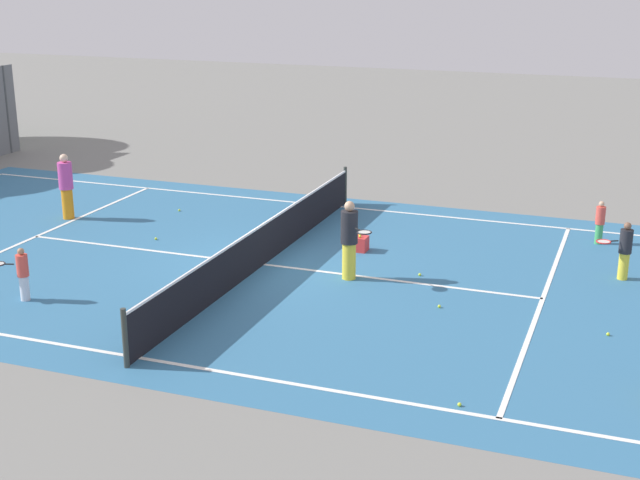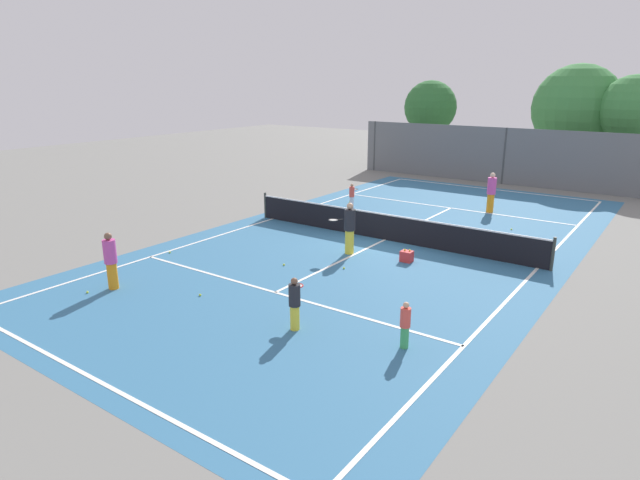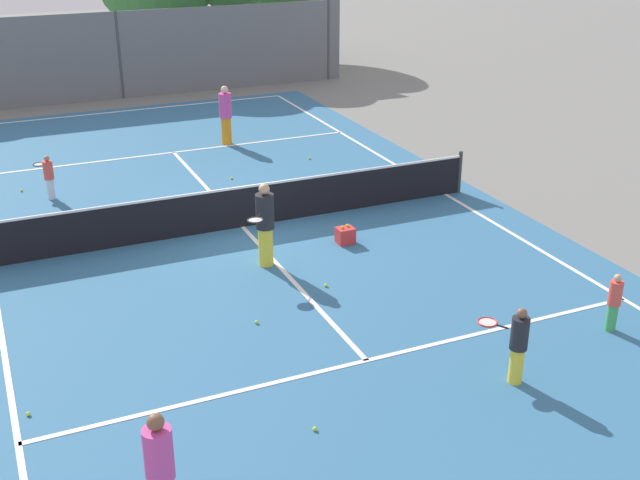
{
  "view_description": "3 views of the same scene",
  "coord_description": "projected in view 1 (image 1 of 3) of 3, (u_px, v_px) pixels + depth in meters",
  "views": [
    {
      "loc": [
        -18.02,
        -8.09,
        6.75
      ],
      "look_at": [
        -0.82,
        -1.71,
        1.03
      ],
      "focal_mm": 50.04,
      "sensor_mm": 36.0,
      "label": 1
    },
    {
      "loc": [
        9.12,
        -17.09,
        5.72
      ],
      "look_at": [
        -0.77,
        -3.14,
        0.62
      ],
      "focal_mm": 30.02,
      "sensor_mm": 36.0,
      "label": 2
    },
    {
      "loc": [
        -5.36,
        -16.65,
        7.16
      ],
      "look_at": [
        0.68,
        -2.94,
        0.71
      ],
      "focal_mm": 45.38,
      "sensor_mm": 36.0,
      "label": 3
    }
  ],
  "objects": [
    {
      "name": "tennis_ball_7",
      "position": [
        179.0,
        210.0,
        25.29
      ],
      "size": [
        0.07,
        0.07,
        0.07
      ],
      "primitive_type": "sphere",
      "color": "#CCE533",
      "rests_on": "ground_plane"
    },
    {
      "name": "player_3",
      "position": [
        66.0,
        186.0,
        24.31
      ],
      "size": [
        0.39,
        0.39,
        1.81
      ],
      "color": "orange",
      "rests_on": "ground_plane"
    },
    {
      "name": "player_2",
      "position": [
        624.0,
        250.0,
        19.67
      ],
      "size": [
        0.65,
        0.83,
        1.32
      ],
      "color": "yellow",
      "rests_on": "ground_plane"
    },
    {
      "name": "tennis_net",
      "position": [
        263.0,
        244.0,
        20.67
      ],
      "size": [
        11.9,
        0.1,
        1.1
      ],
      "color": "#333833",
      "rests_on": "ground_plane"
    },
    {
      "name": "tennis_ball_0",
      "position": [
        156.0,
        239.0,
        22.67
      ],
      "size": [
        0.07,
        0.07,
        0.07
      ],
      "primitive_type": "sphere",
      "color": "#CCE533",
      "rests_on": "ground_plane"
    },
    {
      "name": "ground_plane",
      "position": [
        264.0,
        265.0,
        20.82
      ],
      "size": [
        80.0,
        80.0,
        0.0
      ],
      "primitive_type": "plane",
      "color": "slate"
    },
    {
      "name": "ball_crate",
      "position": [
        361.0,
        244.0,
        21.77
      ],
      "size": [
        0.38,
        0.32,
        0.43
      ],
      "color": "red",
      "rests_on": "ground_plane"
    },
    {
      "name": "player_0",
      "position": [
        21.0,
        273.0,
        18.46
      ],
      "size": [
        0.49,
        0.83,
        1.14
      ],
      "color": "silver",
      "rests_on": "ground_plane"
    },
    {
      "name": "court_surface",
      "position": [
        264.0,
        265.0,
        20.82
      ],
      "size": [
        13.0,
        25.0,
        0.01
      ],
      "color": "teal",
      "rests_on": "ground_plane"
    },
    {
      "name": "tennis_ball_1",
      "position": [
        420.0,
        275.0,
        20.06
      ],
      "size": [
        0.07,
        0.07,
        0.07
      ],
      "primitive_type": "sphere",
      "color": "#CCE533",
      "rests_on": "ground_plane"
    },
    {
      "name": "tennis_ball_4",
      "position": [
        608.0,
        334.0,
        16.84
      ],
      "size": [
        0.07,
        0.07,
        0.07
      ],
      "primitive_type": "sphere",
      "color": "#CCE533",
      "rests_on": "ground_plane"
    },
    {
      "name": "player_1",
      "position": [
        349.0,
        239.0,
        19.63
      ],
      "size": [
        0.79,
        0.89,
        1.79
      ],
      "color": "yellow",
      "rests_on": "ground_plane"
    },
    {
      "name": "player_4",
      "position": [
        600.0,
        222.0,
        22.22
      ],
      "size": [
        0.23,
        0.23,
        1.1
      ],
      "color": "#3FA559",
      "rests_on": "ground_plane"
    },
    {
      "name": "tennis_ball_5",
      "position": [
        439.0,
        306.0,
        18.21
      ],
      "size": [
        0.07,
        0.07,
        0.07
      ],
      "primitive_type": "sphere",
      "color": "#CCE533",
      "rests_on": "ground_plane"
    },
    {
      "name": "tennis_ball_3",
      "position": [
        459.0,
        404.0,
        14.16
      ],
      "size": [
        0.07,
        0.07,
        0.07
      ],
      "primitive_type": "sphere",
      "color": "#CCE533",
      "rests_on": "ground_plane"
    }
  ]
}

